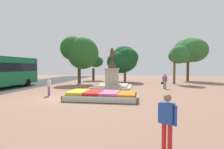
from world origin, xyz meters
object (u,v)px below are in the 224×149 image
Objects in this scene: flower_planter at (101,96)px; pedestrian_crossing_plaza at (49,85)px; pedestrian_near_planter at (167,119)px; pedestrian_with_handbag at (165,80)px; statue_monument at (112,79)px.

pedestrian_crossing_plaza reaches higher than flower_planter.
flower_planter is 8.48m from pedestrian_near_planter.
pedestrian_near_planter is at bearing -97.43° from pedestrian_with_handbag.
flower_planter is 7.94m from statue_monument.
flower_planter is 3.19× the size of pedestrian_near_planter.
pedestrian_with_handbag reaches higher than flower_planter.
statue_monument is 2.81× the size of pedestrian_with_handbag.
flower_planter is 4.98m from pedestrian_crossing_plaza.
statue_monument is at bearing 57.23° from pedestrian_crossing_plaza.
flower_planter is at bearing -12.81° from pedestrian_crossing_plaza.
statue_monument reaches higher than pedestrian_crossing_plaza.
pedestrian_near_planter reaches higher than flower_planter.
pedestrian_near_planter is (-1.97, -15.14, 0.03)m from pedestrian_with_handbag.
pedestrian_near_planter is (4.06, -15.54, -0.03)m from statue_monument.
pedestrian_near_planter is 12.15m from pedestrian_crossing_plaza.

